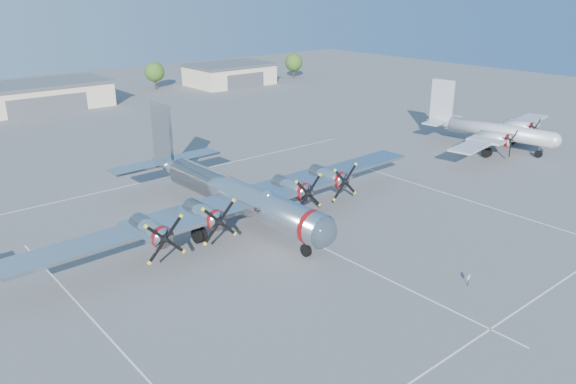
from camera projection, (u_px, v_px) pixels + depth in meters
ground at (296, 234)px, 57.16m from camera, size 260.00×260.00×0.00m
parking_lines at (307, 240)px, 55.90m from camera, size 60.00×50.08×0.01m
hangar_center at (36, 96)px, 115.25m from camera, size 28.60×14.60×5.40m
hangar_east at (230, 74)px, 144.19m from camera, size 20.60×14.60×5.40m
tree_east at (155, 72)px, 137.16m from camera, size 4.80×4.80×6.64m
tree_far_east at (294, 63)px, 154.32m from camera, size 4.80×4.80×6.64m
main_bomber_b29 at (233, 221)px, 60.49m from camera, size 49.37×34.61×10.69m
twin_engine_east at (491, 149)px, 87.35m from camera, size 34.08×26.80×9.83m
info_placard at (469, 278)px, 47.06m from camera, size 0.53×0.20×1.03m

